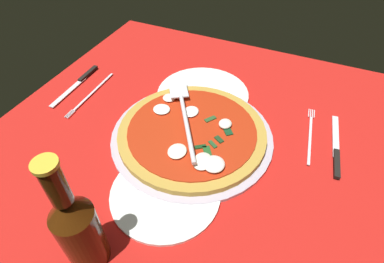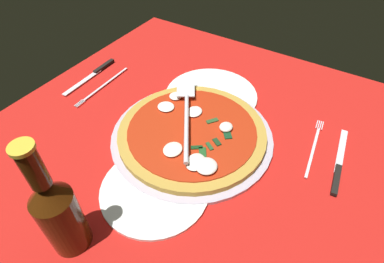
{
  "view_description": "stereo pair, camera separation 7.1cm",
  "coord_description": "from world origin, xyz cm",
  "px_view_note": "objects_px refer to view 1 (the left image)",
  "views": [
    {
      "loc": [
        -47.73,
        -21.32,
        52.19
      ],
      "look_at": [
        -1.13,
        -0.62,
        2.26
      ],
      "focal_mm": 28.99,
      "sensor_mm": 36.0,
      "label": 1
    },
    {
      "loc": [
        -44.39,
        -27.61,
        52.19
      ],
      "look_at": [
        -1.13,
        -0.62,
        2.26
      ],
      "focal_mm": 28.99,
      "sensor_mm": 36.0,
      "label": 2
    }
  ],
  "objects_px": {
    "place_setting_near": "(323,144)",
    "place_setting_far": "(85,89)",
    "beer_bottle": "(78,228)",
    "dinner_plate_right": "(203,94)",
    "pizza": "(192,133)",
    "pizza_server": "(183,111)",
    "dinner_plate_left": "(166,193)"
  },
  "relations": [
    {
      "from": "place_setting_near",
      "to": "pizza_server",
      "type": "bearing_deg",
      "value": 95.99
    },
    {
      "from": "pizza_server",
      "to": "place_setting_near",
      "type": "distance_m",
      "value": 0.33
    },
    {
      "from": "dinner_plate_right",
      "to": "beer_bottle",
      "type": "xyz_separation_m",
      "value": [
        -0.49,
        0.0,
        0.09
      ]
    },
    {
      "from": "dinner_plate_left",
      "to": "pizza_server",
      "type": "relative_size",
      "value": 0.81
    },
    {
      "from": "pizza",
      "to": "place_setting_near",
      "type": "xyz_separation_m",
      "value": [
        0.1,
        -0.28,
        -0.02
      ]
    },
    {
      "from": "dinner_plate_left",
      "to": "place_setting_near",
      "type": "distance_m",
      "value": 0.38
    },
    {
      "from": "place_setting_near",
      "to": "place_setting_far",
      "type": "distance_m",
      "value": 0.64
    },
    {
      "from": "pizza_server",
      "to": "beer_bottle",
      "type": "relative_size",
      "value": 1.1
    },
    {
      "from": "dinner_plate_left",
      "to": "pizza",
      "type": "relative_size",
      "value": 0.64
    },
    {
      "from": "dinner_plate_right",
      "to": "place_setting_far",
      "type": "relative_size",
      "value": 1.13
    },
    {
      "from": "pizza",
      "to": "beer_bottle",
      "type": "relative_size",
      "value": 1.39
    },
    {
      "from": "place_setting_near",
      "to": "dinner_plate_left",
      "type": "bearing_deg",
      "value": 128.57
    },
    {
      "from": "place_setting_near",
      "to": "dinner_plate_right",
      "type": "bearing_deg",
      "value": 73.37
    },
    {
      "from": "dinner_plate_right",
      "to": "pizza_server",
      "type": "relative_size",
      "value": 0.91
    },
    {
      "from": "dinner_plate_left",
      "to": "dinner_plate_right",
      "type": "xyz_separation_m",
      "value": [
        0.33,
        0.06,
        0.0
      ]
    },
    {
      "from": "pizza_server",
      "to": "place_setting_near",
      "type": "relative_size",
      "value": 1.24
    },
    {
      "from": "place_setting_near",
      "to": "beer_bottle",
      "type": "relative_size",
      "value": 0.89
    },
    {
      "from": "pizza",
      "to": "place_setting_near",
      "type": "bearing_deg",
      "value": -69.68
    },
    {
      "from": "pizza",
      "to": "pizza_server",
      "type": "bearing_deg",
      "value": 49.94
    },
    {
      "from": "place_setting_far",
      "to": "beer_bottle",
      "type": "distance_m",
      "value": 0.49
    },
    {
      "from": "dinner_plate_right",
      "to": "place_setting_near",
      "type": "height_order",
      "value": "place_setting_near"
    },
    {
      "from": "dinner_plate_left",
      "to": "pizza",
      "type": "height_order",
      "value": "pizza"
    },
    {
      "from": "pizza_server",
      "to": "beer_bottle",
      "type": "distance_m",
      "value": 0.36
    },
    {
      "from": "place_setting_far",
      "to": "beer_bottle",
      "type": "height_order",
      "value": "beer_bottle"
    },
    {
      "from": "beer_bottle",
      "to": "place_setting_far",
      "type": "bearing_deg",
      "value": 39.18
    },
    {
      "from": "pizza",
      "to": "place_setting_far",
      "type": "relative_size",
      "value": 1.57
    },
    {
      "from": "pizza_server",
      "to": "place_setting_far",
      "type": "bearing_deg",
      "value": 54.14
    },
    {
      "from": "place_setting_far",
      "to": "beer_bottle",
      "type": "bearing_deg",
      "value": 37.47
    },
    {
      "from": "place_setting_near",
      "to": "place_setting_far",
      "type": "height_order",
      "value": "same"
    },
    {
      "from": "dinner_plate_right",
      "to": "pizza",
      "type": "bearing_deg",
      "value": -165.91
    },
    {
      "from": "place_setting_far",
      "to": "place_setting_near",
      "type": "bearing_deg",
      "value": 92.98
    },
    {
      "from": "dinner_plate_left",
      "to": "place_setting_near",
      "type": "xyz_separation_m",
      "value": [
        0.27,
        -0.27,
        -0.0
      ]
    }
  ]
}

